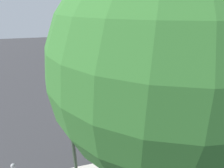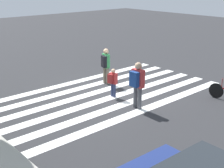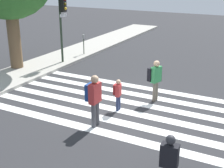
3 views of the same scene
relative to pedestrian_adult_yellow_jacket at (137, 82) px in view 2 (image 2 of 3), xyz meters
The scene contains 5 objects.
ground_plane 2.21m from the pedestrian_adult_yellow_jacket, ahead, with size 60.00×60.00×0.00m, color #2D2D30.
crosswalk_stripes 2.21m from the pedestrian_adult_yellow_jacket, ahead, with size 4.91×10.00×0.01m.
pedestrian_adult_yellow_jacket is the anchor object (origin of this frame).
pedestrian_adult_tall_backpack 1.55m from the pedestrian_adult_yellow_jacket, ahead, with size 0.36×0.32×1.22m.
pedestrian_child_with_backpack 3.19m from the pedestrian_adult_yellow_jacket, 18.70° to the right, with size 0.51×0.48×1.68m.
Camera 2 is at (-9.58, 8.11, 4.68)m, focal length 50.00 mm.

